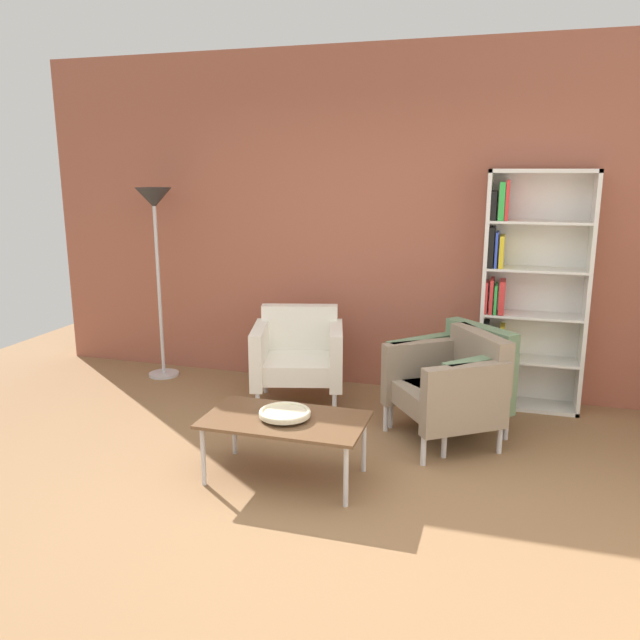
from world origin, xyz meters
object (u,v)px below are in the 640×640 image
(bookshelf_tall, at_px, (523,295))
(armchair_spare_guest, at_px, (298,354))
(coffee_table_low, at_px, (285,423))
(armchair_by_bookshelf, at_px, (451,385))
(armchair_near_window, at_px, (456,378))
(decorative_bowl, at_px, (285,413))
(floor_lamp_torchiere, at_px, (155,221))

(bookshelf_tall, distance_m, armchair_spare_guest, 1.87)
(coffee_table_low, height_order, armchair_by_bookshelf, armchair_by_bookshelf)
(bookshelf_tall, bearing_deg, coffee_table_low, -128.04)
(armchair_by_bookshelf, relative_size, armchair_spare_guest, 1.10)
(armchair_spare_guest, distance_m, armchair_near_window, 1.32)
(bookshelf_tall, height_order, armchair_near_window, bookshelf_tall)
(armchair_by_bookshelf, bearing_deg, armchair_near_window, 137.41)
(bookshelf_tall, distance_m, armchair_by_bookshelf, 1.13)
(coffee_table_low, distance_m, armchair_near_window, 1.41)
(armchair_near_window, bearing_deg, decorative_bowl, -89.13)
(armchair_by_bookshelf, xyz_separation_m, floor_lamp_torchiere, (-2.72, 0.73, 1.03))
(armchair_spare_guest, xyz_separation_m, floor_lamp_torchiere, (-1.45, 0.30, 1.03))
(armchair_spare_guest, bearing_deg, coffee_table_low, -90.20)
(armchair_by_bookshelf, height_order, floor_lamp_torchiere, floor_lamp_torchiere)
(armchair_by_bookshelf, distance_m, floor_lamp_torchiere, 3.00)
(decorative_bowl, bearing_deg, floor_lamp_torchiere, 138.14)
(floor_lamp_torchiere, bearing_deg, coffee_table_low, -41.86)
(armchair_spare_guest, height_order, floor_lamp_torchiere, floor_lamp_torchiere)
(bookshelf_tall, height_order, armchair_spare_guest, bookshelf_tall)
(coffee_table_low, relative_size, armchair_spare_guest, 1.17)
(armchair_spare_guest, relative_size, armchair_near_window, 0.90)
(armchair_by_bookshelf, distance_m, armchair_spare_guest, 1.35)
(bookshelf_tall, bearing_deg, floor_lamp_torchiere, -177.19)
(coffee_table_low, bearing_deg, armchair_by_bookshelf, 43.56)
(decorative_bowl, relative_size, armchair_spare_guest, 0.37)
(coffee_table_low, height_order, floor_lamp_torchiere, floor_lamp_torchiere)
(armchair_near_window, relative_size, floor_lamp_torchiere, 0.55)
(armchair_spare_guest, relative_size, floor_lamp_torchiere, 0.49)
(armchair_near_window, bearing_deg, armchair_by_bookshelf, -54.49)
(armchair_near_window, distance_m, floor_lamp_torchiere, 2.99)
(coffee_table_low, xyz_separation_m, decorative_bowl, (0.00, 0.00, 0.07))
(bookshelf_tall, distance_m, armchair_near_window, 0.99)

